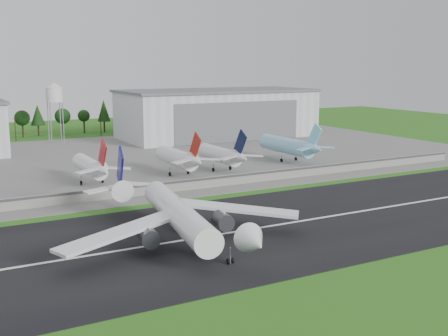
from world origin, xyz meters
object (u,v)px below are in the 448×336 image
main_airliner (179,220)px  parked_jet_navy (224,155)px  parked_jet_skyblue (291,146)px  parked_jet_red_b (181,158)px  parked_jet_red_a (92,167)px

main_airliner → parked_jet_navy: bearing=-116.0°
main_airliner → parked_jet_skyblue: (80.75, 72.03, 1.51)m
parked_jet_red_b → parked_jet_navy: parked_jet_red_b is taller
main_airliner → parked_jet_red_a: main_airliner is taller
main_airliner → parked_jet_red_a: 66.96m
main_airliner → parked_jet_red_b: 73.70m
parked_jet_navy → main_airliner: bearing=-125.4°
parked_jet_red_a → parked_jet_navy: bearing=0.0°
parked_jet_red_b → parked_jet_navy: (16.97, -0.02, -0.15)m
parked_jet_red_a → parked_jet_red_b: parked_jet_red_b is taller
main_airliner → parked_jet_red_a: bearing=-80.5°
parked_jet_red_a → parked_jet_navy: size_ratio=1.00×
parked_jet_red_a → parked_jet_red_b: bearing=0.1°
parked_jet_red_b → parked_jet_skyblue: parked_jet_skyblue is taller
parked_jet_red_a → parked_jet_navy: (47.74, 0.02, 0.13)m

